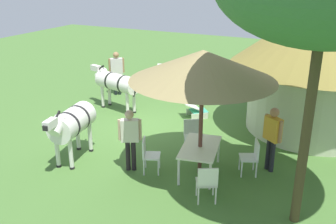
# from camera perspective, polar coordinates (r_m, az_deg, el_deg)

# --- Properties ---
(ground_plane) EXTENTS (36.00, 36.00, 0.00)m
(ground_plane) POSITION_cam_1_polar(r_m,az_deg,el_deg) (12.20, -2.01, -2.86)
(ground_plane) COLOR #477132
(thatched_hut) EXTENTS (5.37, 5.37, 4.05)m
(thatched_hut) POSITION_cam_1_polar(r_m,az_deg,el_deg) (12.56, 21.56, 7.48)
(thatched_hut) COLOR beige
(thatched_hut) RESTS_ON ground_plane
(shade_umbrella) EXTENTS (3.43, 3.43, 3.14)m
(shade_umbrella) POSITION_cam_1_polar(r_m,az_deg,el_deg) (8.84, 5.19, 6.91)
(shade_umbrella) COLOR #563027
(shade_umbrella) RESTS_ON ground_plane
(patio_dining_table) EXTENTS (1.65, 1.14, 0.74)m
(patio_dining_table) POSITION_cam_1_polar(r_m,az_deg,el_deg) (9.57, 4.78, -5.53)
(patio_dining_table) COLOR silver
(patio_dining_table) RESTS_ON ground_plane
(patio_chair_east_end) EXTENTS (0.59, 0.59, 0.90)m
(patio_chair_east_end) POSITION_cam_1_polar(r_m,az_deg,el_deg) (10.78, 3.58, -3.17)
(patio_chair_east_end) COLOR silver
(patio_chair_east_end) RESTS_ON ground_plane
(patio_chair_near_hut) EXTENTS (0.57, 0.56, 0.90)m
(patio_chair_near_hut) POSITION_cam_1_polar(r_m,az_deg,el_deg) (9.67, -2.96, -6.12)
(patio_chair_near_hut) COLOR silver
(patio_chair_near_hut) RESTS_ON ground_plane
(patio_chair_near_lawn) EXTENTS (0.58, 0.59, 0.90)m
(patio_chair_near_lawn) POSITION_cam_1_polar(r_m,az_deg,el_deg) (8.51, 5.81, -10.22)
(patio_chair_near_lawn) COLOR white
(patio_chair_near_lawn) RESTS_ON ground_plane
(patio_chair_west_end) EXTENTS (0.57, 0.56, 0.90)m
(patio_chair_west_end) POSITION_cam_1_polar(r_m,az_deg,el_deg) (9.78, 12.38, -6.27)
(patio_chair_west_end) COLOR silver
(patio_chair_west_end) RESTS_ON ground_plane
(guest_beside_umbrella) EXTENTS (0.44, 0.50, 1.69)m
(guest_beside_umbrella) POSITION_cam_1_polar(r_m,az_deg,el_deg) (9.86, 15.25, -3.11)
(guest_beside_umbrella) COLOR #212029
(guest_beside_umbrella) RESTS_ON ground_plane
(guest_behind_table) EXTENTS (0.38, 0.53, 1.63)m
(guest_behind_table) POSITION_cam_1_polar(r_m,az_deg,el_deg) (9.59, -5.66, -3.39)
(guest_behind_table) COLOR black
(guest_behind_table) RESTS_ON ground_plane
(standing_watcher) EXTENTS (0.47, 0.51, 1.76)m
(standing_watcher) POSITION_cam_1_polar(r_m,az_deg,el_deg) (15.53, -7.64, 6.32)
(standing_watcher) COLOR black
(standing_watcher) RESTS_ON ground_plane
(striped_lounge_chair) EXTENTS (0.94, 0.96, 0.57)m
(striped_lounge_chair) POSITION_cam_1_polar(r_m,az_deg,el_deg) (13.28, 4.12, 0.28)
(striped_lounge_chair) COLOR teal
(striped_lounge_chair) RESTS_ON ground_plane
(zebra_nearest_camera) EXTENTS (0.99, 2.33, 1.57)m
(zebra_nearest_camera) POSITION_cam_1_polar(r_m,az_deg,el_deg) (13.82, -7.71, 4.35)
(zebra_nearest_camera) COLOR silver
(zebra_nearest_camera) RESTS_ON ground_plane
(zebra_by_umbrella) EXTENTS (1.27, 2.18, 1.57)m
(zebra_by_umbrella) POSITION_cam_1_polar(r_m,az_deg,el_deg) (15.07, 1.86, 5.94)
(zebra_by_umbrella) COLOR silver
(zebra_by_umbrella) RESTS_ON ground_plane
(zebra_toward_hut) EXTENTS (2.08, 0.93, 1.60)m
(zebra_toward_hut) POSITION_cam_1_polar(r_m,az_deg,el_deg) (10.34, -14.15, -1.64)
(zebra_toward_hut) COLOR silver
(zebra_toward_hut) RESTS_ON ground_plane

